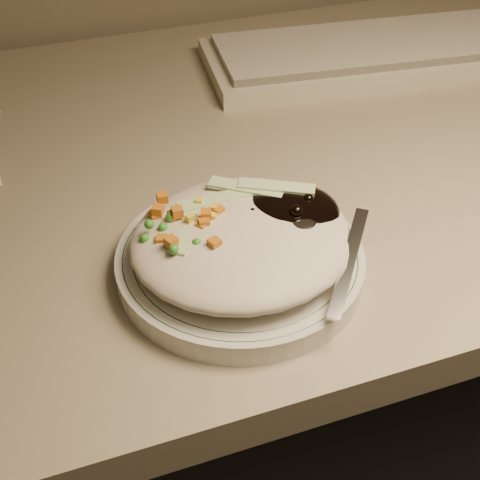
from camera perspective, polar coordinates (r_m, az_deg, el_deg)
name	(u,v)px	position (r m, az deg, el deg)	size (l,w,h in m)	color
desk	(224,276)	(0.89, -1.38, -3.12)	(1.40, 0.70, 0.74)	gray
plate	(240,263)	(0.59, 0.00, -1.93)	(0.22, 0.22, 0.02)	silver
plate_rim	(240,254)	(0.58, 0.00, -1.20)	(0.21, 0.21, 0.00)	#144723
meal	(245,234)	(0.57, 0.43, 0.48)	(0.21, 0.19, 0.05)	beige
keyboard	(381,52)	(0.97, 11.90, 15.41)	(0.49, 0.22, 0.03)	#BFB79C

